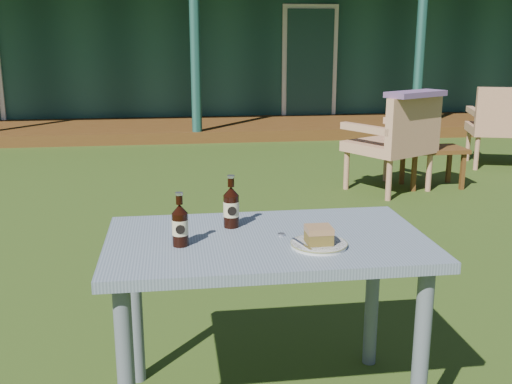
{
  "coord_description": "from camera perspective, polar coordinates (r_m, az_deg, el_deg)",
  "views": [
    {
      "loc": [
        -0.33,
        -3.71,
        1.44
      ],
      "look_at": [
        0.0,
        -1.3,
        0.82
      ],
      "focal_mm": 42.0,
      "sensor_mm": 36.0,
      "label": 1
    }
  ],
  "objects": [
    {
      "name": "cola_bottle_near",
      "position": [
        2.35,
        -2.38,
        -1.39
      ],
      "size": [
        0.06,
        0.06,
        0.21
      ],
      "color": "black",
      "rests_on": "cafe_table"
    },
    {
      "name": "pavilion",
      "position": [
        13.1,
        -6.67,
        15.03
      ],
      "size": [
        15.8,
        8.3,
        3.45
      ],
      "color": "#1A453C",
      "rests_on": "ground"
    },
    {
      "name": "fork",
      "position": [
        2.14,
        4.38,
        -4.96
      ],
      "size": [
        0.05,
        0.14,
        0.0
      ],
      "primitive_type": "cube",
      "rotation": [
        0.0,
        0.0,
        0.28
      ],
      "color": "silver",
      "rests_on": "plate"
    },
    {
      "name": "armchair_left",
      "position": [
        5.86,
        13.27,
        4.99
      ],
      "size": [
        0.92,
        0.9,
        0.93
      ],
      "color": "tan",
      "rests_on": "ground"
    },
    {
      "name": "armchair_right",
      "position": [
        7.38,
        22.46,
        6.15
      ],
      "size": [
        0.84,
        0.82,
        0.93
      ],
      "color": "tan",
      "rests_on": "ground"
    },
    {
      "name": "ground",
      "position": [
        3.99,
        -2.58,
        -6.82
      ],
      "size": [
        80.0,
        80.0,
        0.0
      ],
      "primitive_type": "plane",
      "color": "#334916"
    },
    {
      "name": "cake_slice",
      "position": [
        2.15,
        6.0,
        -4.07
      ],
      "size": [
        0.09,
        0.09,
        0.06
      ],
      "color": "brown",
      "rests_on": "plate"
    },
    {
      "name": "side_table",
      "position": [
        6.2,
        16.52,
        3.56
      ],
      "size": [
        0.6,
        0.4,
        0.4
      ],
      "color": "#553214",
      "rests_on": "ground"
    },
    {
      "name": "floral_throw",
      "position": [
        5.69,
        14.99,
        9.02
      ],
      "size": [
        0.65,
        0.51,
        0.05
      ],
      "primitive_type": "cube",
      "rotation": [
        0.0,
        0.0,
        3.65
      ],
      "color": "#684974",
      "rests_on": "armchair_left"
    },
    {
      "name": "bottle_cap",
      "position": [
        2.27,
        2.42,
        -4.06
      ],
      "size": [
        0.03,
        0.03,
        0.01
      ],
      "primitive_type": "cylinder",
      "color": "silver",
      "rests_on": "cafe_table"
    },
    {
      "name": "plate",
      "position": [
        2.17,
        6.01,
        -4.98
      ],
      "size": [
        0.2,
        0.2,
        0.01
      ],
      "color": "silver",
      "rests_on": "cafe_table"
    },
    {
      "name": "cafe_table",
      "position": [
        2.29,
        1.04,
        -6.75
      ],
      "size": [
        1.2,
        0.7,
        0.72
      ],
      "color": "slate",
      "rests_on": "ground"
    },
    {
      "name": "cola_bottle_far",
      "position": [
        2.16,
        -7.24,
        -3.1
      ],
      "size": [
        0.06,
        0.06,
        0.2
      ],
      "color": "black",
      "rests_on": "cafe_table"
    }
  ]
}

